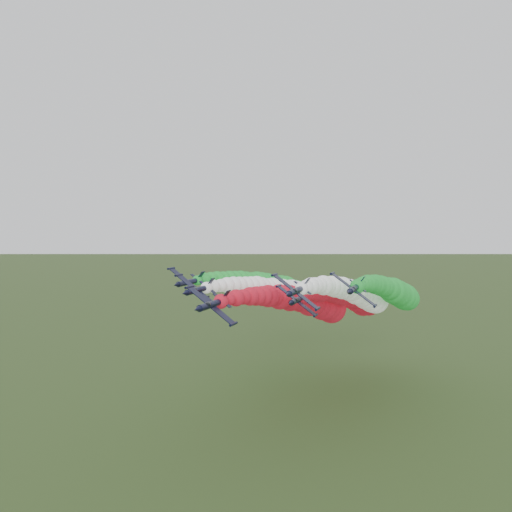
# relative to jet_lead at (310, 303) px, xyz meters

# --- Properties ---
(ground) EXTENTS (3000.00, 3000.00, 0.00)m
(ground) POSITION_rel_jet_lead_xyz_m (-6.38, -38.68, -29.95)
(ground) COLOR #3F5425
(ground) RESTS_ON ground
(jet_lead) EXTENTS (15.84, 89.39, 20.36)m
(jet_lead) POSITION_rel_jet_lead_xyz_m (0.00, 0.00, 0.00)
(jet_lead) COLOR black
(jet_lead) RESTS_ON ground
(jet_inner_left) EXTENTS (14.95, 88.50, 19.47)m
(jet_inner_left) POSITION_rel_jet_lead_xyz_m (-9.38, 11.12, 1.14)
(jet_inner_left) COLOR black
(jet_inner_left) RESTS_ON ground
(jet_inner_right) EXTENTS (15.49, 89.05, 20.02)m
(jet_inner_right) POSITION_rel_jet_lead_xyz_m (12.52, 12.07, 1.62)
(jet_inner_right) COLOR black
(jet_inner_right) RESTS_ON ground
(jet_outer_left) EXTENTS (15.10, 88.66, 19.63)m
(jet_outer_left) POSITION_rel_jet_lead_xyz_m (-15.06, 18.03, 1.85)
(jet_outer_left) COLOR black
(jet_outer_left) RESTS_ON ground
(jet_outer_right) EXTENTS (15.11, 88.66, 19.64)m
(jet_outer_right) POSITION_rel_jet_lead_xyz_m (22.38, 19.73, 1.69)
(jet_outer_right) COLOR black
(jet_outer_right) RESTS_ON ground
(jet_trail) EXTENTS (14.97, 88.52, 19.50)m
(jet_trail) POSITION_rel_jet_lead_xyz_m (8.27, 26.88, -2.30)
(jet_trail) COLOR black
(jet_trail) RESTS_ON ground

